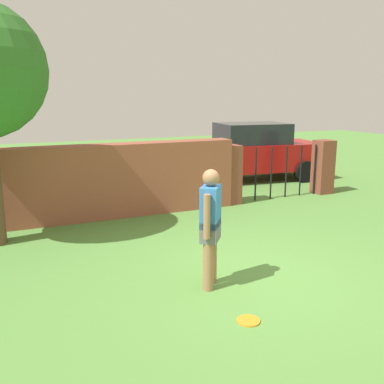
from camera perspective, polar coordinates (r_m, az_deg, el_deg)
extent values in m
plane|color=#568C3D|center=(6.43, 8.03, -10.93)|extent=(40.00, 40.00, 0.00)
cube|color=brown|center=(9.24, -13.08, 1.22)|extent=(6.35, 0.50, 1.55)
cylinder|color=#9E704C|center=(6.02, 2.60, -8.12)|extent=(0.14, 0.14, 0.85)
cylinder|color=#9E704C|center=(5.82, 2.16, -8.87)|extent=(0.14, 0.14, 0.85)
cube|color=slate|center=(5.79, 2.42, -5.03)|extent=(0.40, 0.42, 0.28)
cube|color=#3372BF|center=(5.70, 2.45, -1.91)|extent=(0.40, 0.42, 0.55)
sphere|color=#9E704C|center=(5.62, 2.49, 1.89)|extent=(0.22, 0.22, 0.22)
cylinder|color=#9E704C|center=(5.93, 2.89, -2.08)|extent=(0.09, 0.09, 0.58)
cylinder|color=#9E704C|center=(5.51, 1.96, -3.24)|extent=(0.09, 0.09, 0.58)
cube|color=brown|center=(10.36, 5.00, 2.28)|extent=(0.44, 0.44, 1.40)
cube|color=brown|center=(11.94, 16.77, 3.17)|extent=(0.44, 0.44, 1.40)
cylinder|color=black|center=(10.50, 6.28, 2.12)|extent=(0.04, 0.04, 1.30)
cylinder|color=black|center=(10.73, 8.35, 2.29)|extent=(0.04, 0.04, 1.30)
cylinder|color=black|center=(10.98, 10.33, 2.44)|extent=(0.04, 0.04, 1.30)
cylinder|color=black|center=(11.23, 12.23, 2.59)|extent=(0.04, 0.04, 1.30)
cylinder|color=black|center=(11.50, 14.03, 2.73)|extent=(0.04, 0.04, 1.30)
cylinder|color=black|center=(11.78, 15.76, 2.86)|extent=(0.04, 0.04, 1.30)
cube|color=#A51111|center=(13.39, 7.76, 4.66)|extent=(4.37, 2.16, 0.80)
cube|color=#1E2328|center=(13.31, 7.85, 7.64)|extent=(2.16, 1.72, 0.60)
cylinder|color=black|center=(14.81, 11.12, 3.74)|extent=(0.66, 0.29, 0.64)
cylinder|color=black|center=(13.36, 14.58, 2.61)|extent=(0.66, 0.29, 0.64)
cylinder|color=black|center=(13.73, 1.03, 3.28)|extent=(0.66, 0.29, 0.64)
cylinder|color=black|center=(12.15, 3.57, 2.03)|extent=(0.66, 0.29, 0.64)
cylinder|color=orange|center=(5.27, 7.39, -16.38)|extent=(0.27, 0.27, 0.02)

